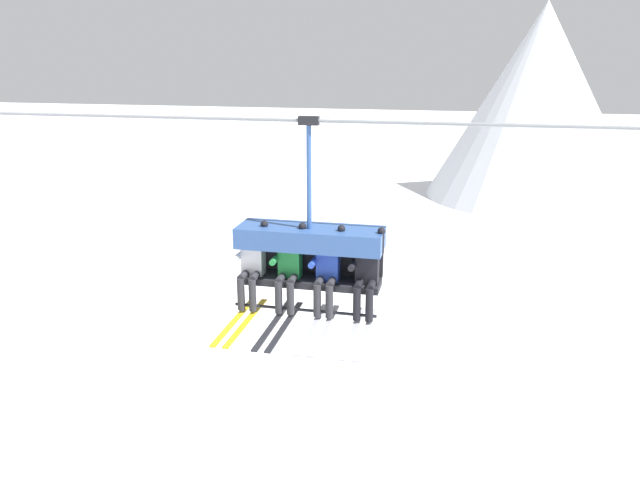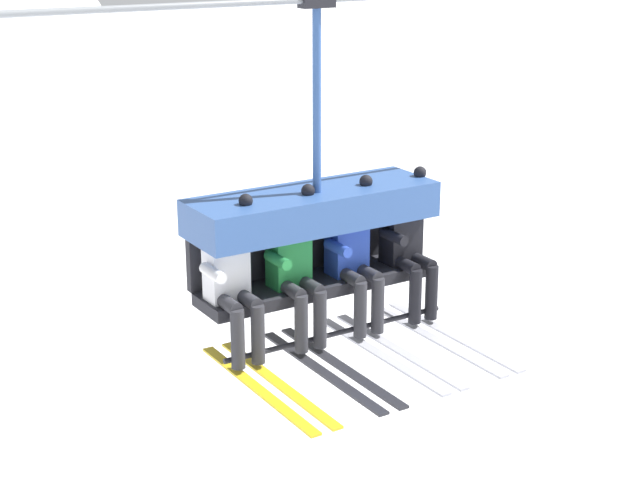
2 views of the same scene
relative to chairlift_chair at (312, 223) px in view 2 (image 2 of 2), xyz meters
The scene contains 6 objects.
lift_cable 2.02m from the chairlift_chair, behind, with size 17.08×0.05×0.05m.
chairlift_chair is the anchor object (origin of this frame).
skier_white 0.92m from the chairlift_chair, 165.85° to the right, with size 0.48×1.70×1.34m.
skier_green 0.45m from the chairlift_chair, 142.68° to the right, with size 0.48×1.70×1.34m.
skier_blue 0.46m from the chairlift_chair, 36.67° to the right, with size 0.48×1.70×1.34m.
skier_black 0.93m from the chairlift_chair, 14.04° to the right, with size 0.48×1.70×1.34m.
Camera 2 is at (-2.17, -7.35, 9.03)m, focal length 55.00 mm.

